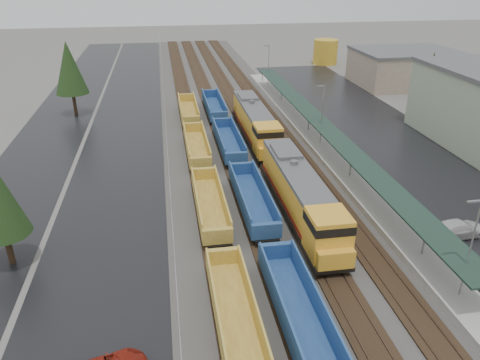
% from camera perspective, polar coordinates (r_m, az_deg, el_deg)
% --- Properties ---
extents(ballast_strip, '(20.00, 160.00, 0.08)m').
position_cam_1_polar(ballast_strip, '(66.96, -0.82, 6.52)').
color(ballast_strip, '#302D2B').
rests_on(ballast_strip, ground).
extents(trackbed, '(14.60, 160.00, 0.22)m').
position_cam_1_polar(trackbed, '(66.92, -0.82, 6.62)').
color(trackbed, black).
rests_on(trackbed, ground).
extents(west_parking_lot, '(10.00, 160.00, 0.02)m').
position_cam_1_polar(west_parking_lot, '(66.53, -13.76, 5.65)').
color(west_parking_lot, black).
rests_on(west_parking_lot, ground).
extents(west_road, '(9.00, 160.00, 0.02)m').
position_cam_1_polar(west_road, '(68.10, -22.18, 4.93)').
color(west_road, black).
rests_on(west_road, ground).
extents(east_commuter_lot, '(16.00, 100.00, 0.02)m').
position_cam_1_polar(east_commuter_lot, '(63.63, 17.83, 4.26)').
color(east_commuter_lot, black).
rests_on(east_commuter_lot, ground).
extents(station_platform, '(3.00, 80.00, 8.00)m').
position_cam_1_polar(station_platform, '(59.74, 9.72, 4.54)').
color(station_platform, '#9E9B93').
rests_on(station_platform, ground).
extents(chainlink_fence, '(0.08, 160.04, 2.02)m').
position_cam_1_polar(chainlink_fence, '(64.31, -9.07, 6.90)').
color(chainlink_fence, gray).
rests_on(chainlink_fence, ground).
extents(distant_hills, '(301.00, 140.00, 25.20)m').
position_cam_1_polar(distant_hills, '(221.29, 5.11, 19.40)').
color(distant_hills, '#4B5A46').
rests_on(distant_hills, ground).
extents(tree_west_far, '(4.84, 4.84, 11.00)m').
position_cam_1_polar(tree_west_far, '(75.39, -20.11, 12.73)').
color(tree_west_far, '#332316').
rests_on(tree_west_far, ground).
extents(tree_east, '(4.40, 4.40, 10.00)m').
position_cam_1_polar(tree_east, '(72.92, 22.20, 11.50)').
color(tree_east, '#332316').
rests_on(tree_east, ground).
extents(locomotive_lead, '(3.04, 20.03, 4.53)m').
position_cam_1_polar(locomotive_lead, '(41.98, 7.47, -1.90)').
color(locomotive_lead, black).
rests_on(locomotive_lead, ground).
extents(locomotive_trail, '(3.04, 20.03, 4.53)m').
position_cam_1_polar(locomotive_trail, '(60.86, 1.91, 6.95)').
color(locomotive_trail, black).
rests_on(locomotive_trail, ground).
extents(well_string_yellow, '(2.50, 88.60, 2.22)m').
position_cam_1_polar(well_string_yellow, '(36.49, -2.45, -8.52)').
color(well_string_yellow, '#A67F2E').
rests_on(well_string_yellow, ground).
extents(well_string_blue, '(2.58, 92.05, 2.29)m').
position_cam_1_polar(well_string_blue, '(37.11, 3.74, -7.88)').
color(well_string_blue, navy).
rests_on(well_string_blue, ground).
extents(storage_tank, '(5.45, 5.45, 5.45)m').
position_cam_1_polar(storage_tank, '(112.35, 10.37, 15.12)').
color(storage_tank, gold).
rests_on(storage_tank, ground).
extents(parked_car_east_c, '(2.59, 5.21, 1.46)m').
position_cam_1_polar(parked_car_east_c, '(44.00, 25.10, -5.41)').
color(parked_car_east_c, silver).
rests_on(parked_car_east_c, ground).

